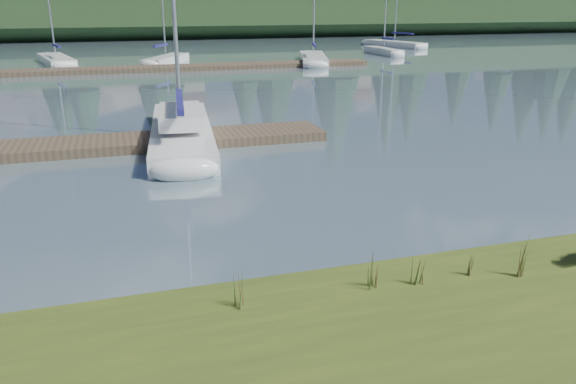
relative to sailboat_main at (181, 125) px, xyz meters
name	(u,v)px	position (x,y,z in m)	size (l,w,h in m)	color
ground	(155,71)	(0.57, 19.98, -0.42)	(200.00, 200.00, 0.00)	slate
ridge	(130,16)	(0.57, 62.98, 2.08)	(200.00, 20.00, 5.00)	black
sailboat_main	(181,125)	(0.00, 0.00, 0.00)	(2.79, 9.61, 13.55)	white
dock_near	(74,147)	(-3.43, -1.02, -0.27)	(16.00, 2.00, 0.30)	#4C3D2C
dock_far	(185,68)	(2.57, 19.98, -0.27)	(26.00, 2.20, 0.30)	#4C3D2C
sailboat_bg_1	(55,59)	(-6.28, 27.08, -0.09)	(3.57, 8.75, 12.75)	white
sailboat_bg_2	(169,59)	(1.96, 24.73, -0.09)	(4.36, 6.84, 10.59)	white
sailboat_bg_3	(313,57)	(12.70, 22.69, -0.10)	(4.22, 9.08, 13.04)	white
sailboat_bg_4	(381,50)	(20.51, 26.93, -0.09)	(1.24, 6.13, 9.25)	white
sailboat_bg_5	(389,43)	(25.22, 34.73, -0.10)	(4.10, 8.60, 12.07)	white
weed_0	(373,270)	(1.42, -12.33, 0.23)	(0.17, 0.14, 0.72)	#475B23
weed_1	(419,271)	(2.15, -12.41, 0.14)	(0.17, 0.14, 0.50)	#475B23
weed_2	(519,256)	(3.77, -12.61, 0.26)	(0.17, 0.14, 0.79)	#475B23
weed_3	(239,288)	(-0.60, -12.27, 0.20)	(0.17, 0.14, 0.65)	#475B23
weed_4	(471,261)	(3.12, -12.32, 0.13)	(0.17, 0.14, 0.47)	#475B23
mud_lip	(303,290)	(0.57, -11.62, -0.35)	(60.00, 0.50, 0.14)	#33281C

